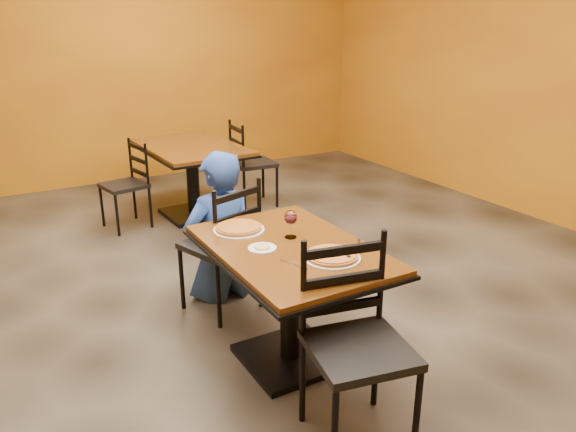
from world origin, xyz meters
TOP-DOWN VIEW (x-y plane):
  - floor at (0.00, 0.00)m, footprint 7.00×8.00m
  - wall_back at (0.00, 4.00)m, footprint 7.00×0.01m
  - table_main at (0.00, -0.50)m, footprint 0.83×1.23m
  - table_second at (0.45, 2.28)m, footprint 0.95×1.37m
  - chair_main_near at (-0.05, -1.24)m, footprint 0.53×0.53m
  - chair_main_far at (-0.10, 0.31)m, footprint 0.55×0.55m
  - chair_second_left at (-0.26, 2.28)m, footprint 0.45×0.45m
  - chair_second_right at (1.15, 2.28)m, footprint 0.45×0.45m
  - diner at (-0.00, 0.52)m, footprint 0.59×0.41m
  - plate_main at (0.11, -0.76)m, footprint 0.31×0.31m
  - pizza_main at (0.11, -0.76)m, footprint 0.28×0.28m
  - plate_far at (-0.15, -0.14)m, footprint 0.31×0.31m
  - pizza_far at (-0.15, -0.14)m, footprint 0.28×0.28m
  - side_plate at (-0.16, -0.46)m, footprint 0.16×0.16m
  - dip at (-0.16, -0.46)m, footprint 0.09×0.09m
  - wine_glass at (0.07, -0.39)m, footprint 0.08×0.08m
  - fork at (-0.11, -0.73)m, footprint 0.08×0.18m
  - knife at (0.33, -0.70)m, footprint 0.13×0.18m

SIDE VIEW (x-z plane):
  - floor at x=0.00m, z-range -0.01..0.01m
  - chair_second_left at x=-0.26m, z-range 0.00..0.85m
  - chair_second_right at x=1.15m, z-range 0.00..0.93m
  - chair_main_far at x=-0.10m, z-range 0.00..0.96m
  - chair_main_near at x=-0.05m, z-range 0.00..1.00m
  - diner at x=0.00m, z-range 0.00..1.10m
  - table_main at x=0.00m, z-range 0.18..0.93m
  - table_second at x=0.45m, z-range 0.19..0.94m
  - fork at x=-0.11m, z-range 0.75..0.75m
  - knife at x=0.33m, z-range 0.75..0.75m
  - plate_main at x=0.11m, z-range 0.75..0.76m
  - plate_far at x=-0.15m, z-range 0.75..0.76m
  - side_plate at x=-0.16m, z-range 0.75..0.76m
  - dip at x=-0.16m, z-range 0.76..0.77m
  - pizza_main at x=0.11m, z-range 0.76..0.78m
  - pizza_far at x=-0.15m, z-range 0.76..0.78m
  - wine_glass at x=0.07m, z-range 0.75..0.93m
  - wall_back at x=0.00m, z-range 0.00..3.00m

